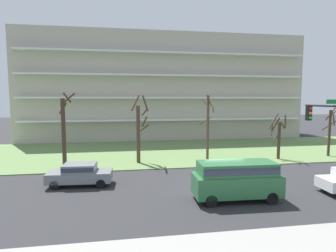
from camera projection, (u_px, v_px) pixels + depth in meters
The scene contains 10 objects.
ground at pixel (219, 190), 18.80m from camera, with size 160.00×160.00×0.00m, color #2D2D30.
grass_lawn_strip at pixel (178, 151), 32.55m from camera, with size 80.00×16.00×0.08m, color #66844C.
apartment_building at pixel (162, 88), 45.12m from camera, with size 42.09×12.11×15.69m.
tree_far_left at pixel (64, 130), 24.31m from camera, with size 1.48×1.80×6.70m.
tree_left at pixel (139, 130), 26.21m from camera, with size 1.75×2.07×6.49m.
tree_center at pixel (208, 127), 26.49m from camera, with size 1.39×1.40×6.51m.
tree_right at pixel (278, 136), 27.98m from camera, with size 1.86×1.85×4.66m.
tree_far_right at pixel (330, 130), 29.35m from camera, with size 1.28×1.57×5.22m.
sedan_gray_center_left at pixel (80, 173), 19.68m from camera, with size 4.50×2.06×1.57m.
van_green_center_right at pixel (237, 178), 16.76m from camera, with size 5.27×2.18×2.36m.
Camera 1 is at (-6.33, -17.50, 6.16)m, focal length 29.73 mm.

